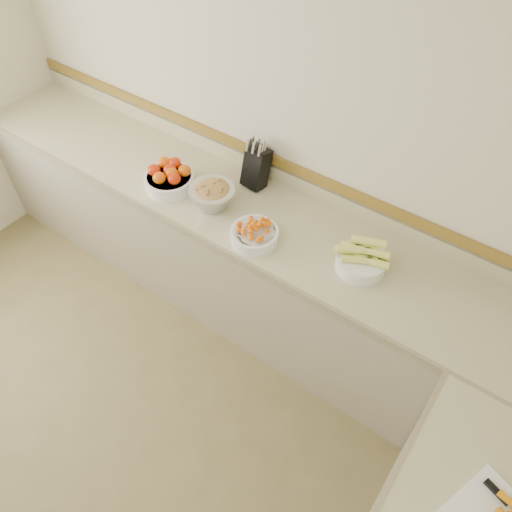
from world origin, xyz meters
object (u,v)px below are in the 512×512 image
Objects in this scene: tomato_bowl at (169,178)px; cherry_tomato_bowl at (255,233)px; corn_bowl at (362,259)px; knife_block at (256,167)px; rhubarb_bowl at (212,195)px.

tomato_bowl is 0.67m from cherry_tomato_bowl.
corn_bowl is at bearing 3.94° from tomato_bowl.
tomato_bowl is 1.14× the size of cherry_tomato_bowl.
knife_block reaches higher than corn_bowl.
cherry_tomato_bowl is at bearing -55.54° from knife_block.
rhubarb_bowl is at bearing 2.49° from tomato_bowl.
tomato_bowl is at bearing -177.51° from rhubarb_bowl.
tomato_bowl is at bearing -176.06° from corn_bowl.
tomato_bowl is 0.32m from rhubarb_bowl.
tomato_bowl is 1.03× the size of corn_bowl.
knife_block is at bearing 164.20° from corn_bowl.
rhubarb_bowl is at bearing -106.58° from knife_block.
rhubarb_bowl reaches higher than tomato_bowl.
rhubarb_bowl is (-0.91, -0.07, 0.01)m from corn_bowl.
corn_bowl is (0.55, 0.15, 0.02)m from cherry_tomato_bowl.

